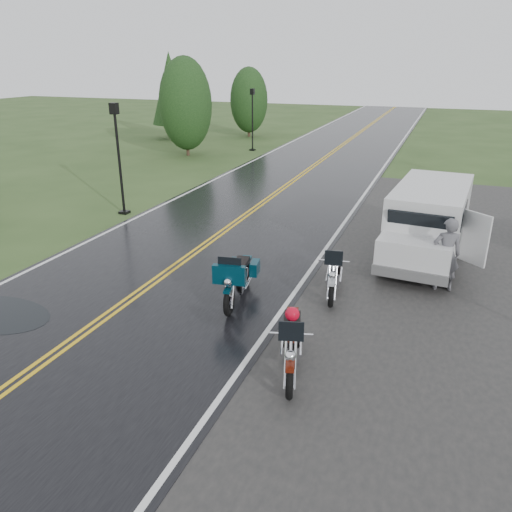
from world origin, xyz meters
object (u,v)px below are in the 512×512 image
Objects in this scene: lamp_post_near_left at (119,160)px; lamp_post_far_left at (252,120)px; motorcycle_red at (290,365)px; motorcycle_teal at (229,290)px; van_white at (386,236)px; motorcycle_silver at (332,283)px; person_at_van at (446,255)px.

lamp_post_far_left is (-0.59, 15.59, -0.13)m from lamp_post_near_left.
motorcycle_red is 1.00× the size of motorcycle_teal.
van_white is 1.40× the size of lamp_post_far_left.
lamp_post_far_left is (-7.96, 21.99, 1.29)m from motorcycle_teal.
motorcycle_silver is at bearing 21.16° from motorcycle_teal.
motorcycle_silver is 0.59× the size of lamp_post_far_left.
motorcycle_red is at bearing -57.02° from motorcycle_teal.
van_white is at bearing -58.58° from lamp_post_far_left.
motorcycle_teal is 5.76m from person_at_van.
motorcycle_teal is 2.50m from motorcycle_silver.
lamp_post_near_left is (-9.61, 8.83, 1.42)m from motorcycle_red.
lamp_post_near_left is 1.06× the size of lamp_post_far_left.
motorcycle_silver is 10.90m from lamp_post_near_left.
lamp_post_far_left is at bearing 106.68° from motorcycle_silver.
lamp_post_near_left reaches higher than lamp_post_far_left.
lamp_post_near_left is 15.60m from lamp_post_far_left.
lamp_post_far_left is (-10.10, 20.71, 1.31)m from motorcycle_silver.
person_at_van is 22.49m from lamp_post_far_left.
motorcycle_teal is at bearing -158.40° from motorcycle_silver.
person_at_van is 0.46× the size of lamp_post_near_left.
van_white is 2.87× the size of person_at_van.
motorcycle_red is 13.13m from lamp_post_near_left.
motorcycle_silver is at bearing -63.99° from lamp_post_far_left.
van_white is 10.73m from lamp_post_near_left.
motorcycle_teal is 0.57× the size of lamp_post_near_left.
motorcycle_silver is 3.29m from person_at_van.
van_white is (0.89, 2.72, 0.41)m from motorcycle_silver.
person_at_van reaches higher than motorcycle_red.
lamp_post_near_left reaches higher than van_white.
van_white reaches higher than motorcycle_teal.
motorcycle_red reaches higher than motorcycle_silver.
van_white is at bearing -31.88° from person_at_van.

